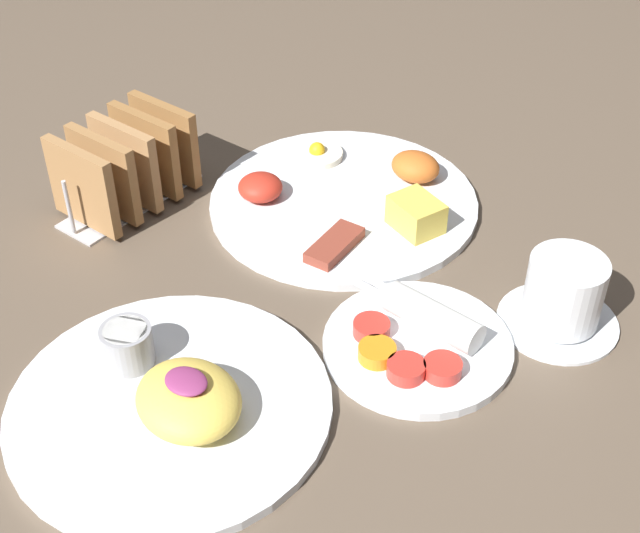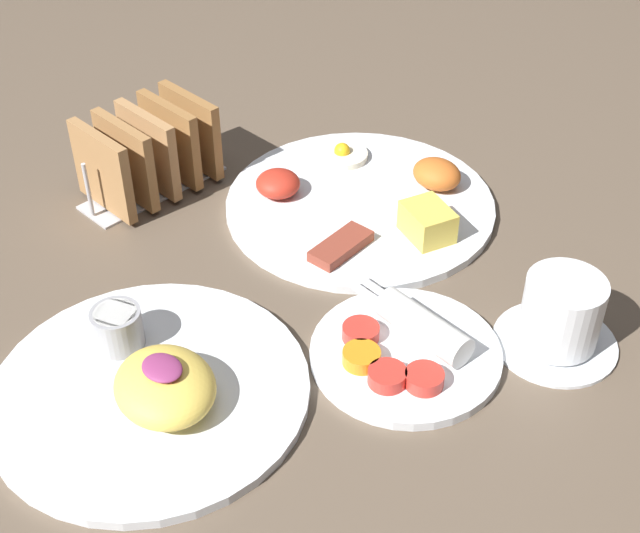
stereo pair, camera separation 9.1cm
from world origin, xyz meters
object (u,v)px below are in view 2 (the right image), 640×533
Objects in this scene: plate_breakfast at (364,201)px; plate_foreground at (151,384)px; toast_rack at (149,154)px; coffee_cup at (560,317)px; plate_condiments at (406,349)px.

plate_foreground is at bearing -79.75° from plate_breakfast.
plate_foreground reaches higher than plate_breakfast.
toast_rack reaches higher than plate_breakfast.
plate_breakfast is at bearing 172.28° from coffee_cup.
plate_condiments is 0.15m from coffee_cup.
toast_rack is 0.51m from coffee_cup.
plate_condiments is at bearing -0.85° from toast_rack.
plate_foreground reaches higher than plate_condiments.
plate_foreground is (0.06, -0.35, 0.00)m from plate_breakfast.
plate_condiments is 1.06× the size of toast_rack.
plate_foreground is 0.39m from coffee_cup.
plate_breakfast is at bearing 141.65° from plate_condiments.
toast_rack reaches higher than plate_condiments.
plate_breakfast is 0.25m from plate_condiments.
plate_condiments is at bearing -128.19° from coffee_cup.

